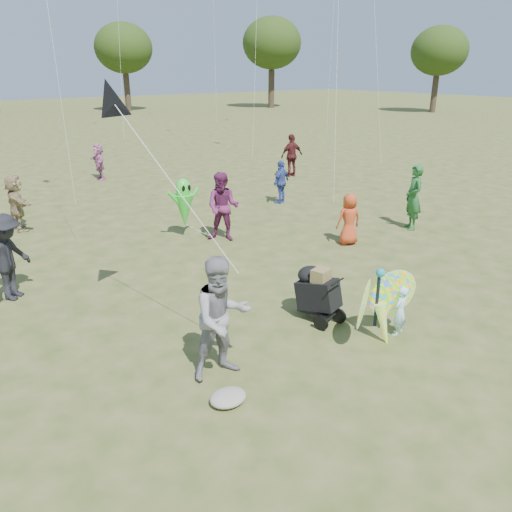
% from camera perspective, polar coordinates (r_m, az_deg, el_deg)
% --- Properties ---
extents(ground, '(160.00, 160.00, 0.00)m').
position_cam_1_polar(ground, '(9.61, 6.40, -8.45)').
color(ground, '#51592B').
rests_on(ground, ground).
extents(child_girl, '(0.39, 0.30, 0.96)m').
position_cam_1_polar(child_girl, '(9.57, 16.11, -6.09)').
color(child_girl, '#B4E4FF').
rests_on(child_girl, ground).
extents(adult_man, '(1.07, 0.88, 2.02)m').
position_cam_1_polar(adult_man, '(7.84, -3.93, -7.10)').
color(adult_man, gray).
rests_on(adult_man, ground).
extents(grey_bag, '(0.57, 0.47, 0.18)m').
position_cam_1_polar(grey_bag, '(7.68, -3.21, -15.84)').
color(grey_bag, gray).
rests_on(grey_bag, ground).
extents(crowd_a, '(0.80, 0.63, 1.44)m').
position_cam_1_polar(crowd_a, '(14.10, 10.58, 4.15)').
color(crowd_a, '#C0421E').
rests_on(crowd_a, ground).
extents(crowd_b, '(1.36, 1.33, 1.87)m').
position_cam_1_polar(crowd_b, '(11.68, -26.47, -0.13)').
color(crowd_b, black).
rests_on(crowd_b, ground).
extents(crowd_c, '(0.99, 0.66, 1.56)m').
position_cam_1_polar(crowd_c, '(18.28, 2.89, 8.46)').
color(crowd_c, '#384B9C').
rests_on(crowd_c, ground).
extents(crowd_d, '(0.53, 1.60, 1.72)m').
position_cam_1_polar(crowd_d, '(16.69, -25.72, 5.51)').
color(crowd_d, '#9A845F').
rests_on(crowd_d, ground).
extents(crowd_e, '(1.19, 1.20, 1.96)m').
position_cam_1_polar(crowd_e, '(14.14, -3.79, 5.61)').
color(crowd_e, '#682250').
rests_on(crowd_e, ground).
extents(crowd_f, '(0.79, 0.86, 1.98)m').
position_cam_1_polar(crowd_f, '(15.90, 17.57, 6.42)').
color(crowd_f, '#24602B').
rests_on(crowd_f, ground).
extents(crowd_h, '(1.15, 0.57, 1.89)m').
position_cam_1_polar(crowd_h, '(22.96, 4.11, 11.39)').
color(crowd_h, '#511B1E').
rests_on(crowd_h, ground).
extents(crowd_j, '(0.64, 1.49, 1.56)m').
position_cam_1_polar(crowd_j, '(23.38, -17.50, 10.26)').
color(crowd_j, '#BE6DA2').
rests_on(crowd_j, ground).
extents(jogging_stroller, '(0.67, 1.11, 1.09)m').
position_cam_1_polar(jogging_stroller, '(9.77, 6.96, -3.93)').
color(jogging_stroller, black).
rests_on(jogging_stroller, ground).
extents(butterfly_kite, '(1.74, 0.75, 1.60)m').
position_cam_1_polar(butterfly_kite, '(9.19, 13.98, -5.64)').
color(butterfly_kite, '#F85327').
rests_on(butterfly_kite, ground).
extents(delta_kite_rig, '(1.29, 2.68, 2.89)m').
position_cam_1_polar(delta_kite_rig, '(8.94, -15.78, 16.23)').
color(delta_kite_rig, black).
rests_on(delta_kite_rig, ground).
extents(alien_kite, '(1.12, 0.69, 1.74)m').
position_cam_1_polar(alien_kite, '(14.51, -8.21, 5.79)').
color(alien_kite, '#34D632').
rests_on(alien_kite, ground).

